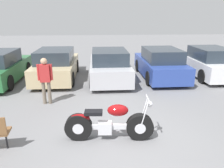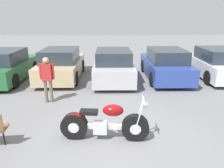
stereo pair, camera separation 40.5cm
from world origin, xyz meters
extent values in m
plane|color=slate|center=(0.00, 0.00, 0.00)|extent=(60.00, 60.00, 0.00)
cylinder|color=black|center=(0.45, -0.07, 0.34)|extent=(0.70, 0.25, 0.68)
cylinder|color=silver|center=(0.45, -0.07, 0.34)|extent=(0.29, 0.24, 0.27)
cylinder|color=black|center=(-1.08, 0.03, 0.34)|extent=(0.70, 0.25, 0.68)
cylinder|color=silver|center=(-1.08, 0.03, 0.34)|extent=(0.29, 0.24, 0.27)
cube|color=silver|center=(-0.31, -0.02, 0.36)|extent=(1.18, 0.19, 0.12)
cube|color=silver|center=(-0.42, -0.01, 0.33)|extent=(0.36, 0.26, 0.30)
ellipsoid|color=maroon|center=(-0.10, -0.03, 0.80)|extent=(0.54, 0.37, 0.29)
cube|color=black|center=(-0.70, 0.01, 0.74)|extent=(0.46, 0.27, 0.09)
ellipsoid|color=maroon|center=(-1.03, 0.03, 0.60)|extent=(0.49, 0.23, 0.20)
cylinder|color=silver|center=(0.54, -0.16, 0.71)|extent=(0.22, 0.05, 0.75)
cylinder|color=silver|center=(0.55, 0.01, 0.71)|extent=(0.22, 0.05, 0.75)
cylinder|color=silver|center=(0.63, -0.08, 1.08)|extent=(0.07, 0.62, 0.03)
sphere|color=silver|center=(0.67, -0.08, 0.96)|extent=(0.15, 0.15, 0.15)
cylinder|color=silver|center=(-0.62, 0.14, 0.22)|extent=(1.18, 0.16, 0.08)
cube|color=#286B38|center=(-5.08, 5.36, 0.53)|extent=(1.80, 4.19, 0.74)
cylinder|color=black|center=(-4.25, 6.66, 0.33)|extent=(0.20, 0.66, 0.66)
cylinder|color=black|center=(-4.25, 4.06, 0.33)|extent=(0.20, 0.66, 0.66)
cube|color=#C6B284|center=(-2.53, 5.72, 0.53)|extent=(1.80, 4.19, 0.74)
cube|color=#28333D|center=(-2.53, 5.47, 1.20)|extent=(1.58, 2.18, 0.58)
cylinder|color=black|center=(-3.37, 7.02, 0.33)|extent=(0.20, 0.66, 0.66)
cylinder|color=black|center=(-1.69, 7.02, 0.33)|extent=(0.20, 0.66, 0.66)
cylinder|color=black|center=(-3.37, 4.42, 0.33)|extent=(0.20, 0.66, 0.66)
cylinder|color=black|center=(-1.69, 4.42, 0.33)|extent=(0.20, 0.66, 0.66)
cube|color=#BCBCC1|center=(0.03, 5.37, 0.53)|extent=(1.80, 4.19, 0.74)
cube|color=#28333D|center=(0.03, 5.12, 1.20)|extent=(1.58, 2.18, 0.58)
cylinder|color=black|center=(-0.81, 6.67, 0.33)|extent=(0.20, 0.66, 0.66)
cylinder|color=black|center=(0.86, 6.67, 0.33)|extent=(0.20, 0.66, 0.66)
cylinder|color=black|center=(-0.81, 4.07, 0.33)|extent=(0.20, 0.66, 0.66)
cylinder|color=black|center=(0.86, 4.07, 0.33)|extent=(0.20, 0.66, 0.66)
cube|color=#2D479E|center=(2.58, 5.59, 0.53)|extent=(1.80, 4.19, 0.74)
cube|color=#28333D|center=(2.58, 5.33, 1.20)|extent=(1.58, 2.18, 0.58)
cylinder|color=black|center=(1.74, 6.89, 0.33)|extent=(0.20, 0.66, 0.66)
cylinder|color=black|center=(3.42, 6.89, 0.33)|extent=(0.20, 0.66, 0.66)
cylinder|color=black|center=(1.74, 4.29, 0.33)|extent=(0.20, 0.66, 0.66)
cylinder|color=black|center=(3.42, 4.29, 0.33)|extent=(0.20, 0.66, 0.66)
cube|color=white|center=(5.14, 5.74, 0.53)|extent=(1.80, 4.19, 0.74)
cube|color=#28333D|center=(5.14, 5.49, 1.20)|extent=(1.58, 2.18, 0.58)
cylinder|color=black|center=(4.30, 7.04, 0.33)|extent=(0.20, 0.66, 0.66)
cylinder|color=black|center=(5.97, 7.04, 0.33)|extent=(0.20, 0.66, 0.66)
cylinder|color=black|center=(4.30, 4.44, 0.33)|extent=(0.20, 0.66, 0.66)
cylinder|color=black|center=(6.85, 7.10, 0.33)|extent=(0.20, 0.66, 0.66)
cylinder|color=black|center=(-2.75, -0.25, 0.23)|extent=(0.04, 0.04, 0.45)
cylinder|color=#726656|center=(-2.46, 2.50, 0.41)|extent=(0.12, 0.12, 0.82)
cylinder|color=#726656|center=(-2.27, 2.50, 0.41)|extent=(0.12, 0.12, 0.82)
cube|color=red|center=(-2.37, 2.50, 1.12)|extent=(0.34, 0.20, 0.61)
cylinder|color=red|center=(-2.59, 2.50, 1.15)|extent=(0.08, 0.08, 0.56)
cylinder|color=red|center=(-2.15, 2.50, 1.15)|extent=(0.08, 0.08, 0.56)
sphere|color=tan|center=(-2.37, 2.50, 1.54)|extent=(0.22, 0.22, 0.22)
camera|label=1|loc=(-0.61, -4.91, 3.04)|focal=35.00mm
camera|label=2|loc=(-0.21, -4.93, 3.04)|focal=35.00mm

